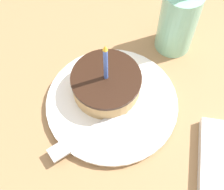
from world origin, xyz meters
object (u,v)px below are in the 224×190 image
Objects in this scene: cake_slice at (106,84)px; bottle at (179,19)px; fork at (96,128)px; plate at (112,103)px.

bottle reaches higher than cake_slice.
fork is at bearing -117.99° from bottle.
plate is 0.06m from fork.
fork is at bearing -107.26° from plate.
bottle reaches higher than plate.
plate is at bearing 72.74° from fork.
plate is at bearing -121.43° from bottle.
bottle is at bearing 62.01° from fork.
cake_slice is at bearing -128.50° from bottle.
cake_slice reaches higher than fork.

